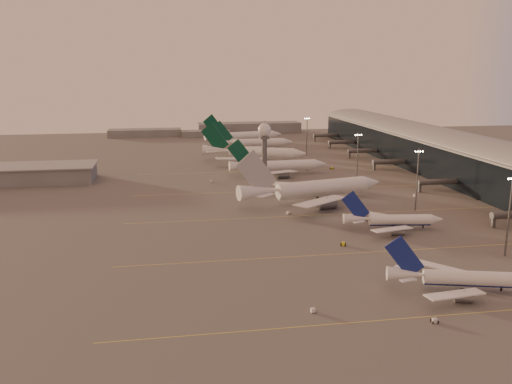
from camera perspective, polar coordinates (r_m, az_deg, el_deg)
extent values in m
plane|color=#575555|center=(159.19, 6.98, -7.84)|extent=(700.00, 700.00, 0.00)
cube|color=#D8C64C|center=(141.78, 23.13, -11.53)|extent=(180.00, 0.25, 0.02)
cube|color=#D8C64C|center=(178.31, 15.40, -5.92)|extent=(180.00, 0.25, 0.02)
cube|color=#D8C64C|center=(218.03, 10.47, -2.21)|extent=(180.00, 0.25, 0.02)
cube|color=#D8C64C|center=(259.48, 7.11, 0.34)|extent=(180.00, 0.25, 0.02)
cube|color=#D8C64C|center=(306.71, 4.46, 2.35)|extent=(180.00, 0.25, 0.02)
cube|color=black|center=(298.14, 21.14, 2.96)|extent=(36.00, 360.00, 18.00)
cylinder|color=gray|center=(296.85, 21.28, 4.67)|extent=(10.08, 360.00, 10.08)
cube|color=gray|center=(296.82, 21.28, 4.71)|extent=(40.00, 362.00, 0.80)
cube|color=#4F5156|center=(212.83, 23.72, -2.88)|extent=(1.20, 1.20, 4.40)
cylinder|color=#4F5156|center=(265.70, 18.83, 1.02)|extent=(22.00, 2.80, 2.80)
cube|color=#4F5156|center=(261.59, 16.86, 0.47)|extent=(1.20, 1.20, 4.40)
cylinder|color=#4F5156|center=(315.14, 14.06, 3.12)|extent=(22.00, 2.80, 2.80)
cube|color=#4F5156|center=(311.69, 12.34, 2.67)|extent=(1.20, 1.20, 4.40)
cylinder|color=#4F5156|center=(353.51, 11.36, 4.29)|extent=(22.00, 2.80, 2.80)
cube|color=#4F5156|center=(350.43, 9.81, 3.90)|extent=(1.20, 1.20, 4.40)
cylinder|color=#4F5156|center=(392.62, 9.19, 5.22)|extent=(22.00, 2.80, 2.80)
cube|color=#4F5156|center=(389.86, 7.78, 4.87)|extent=(1.20, 1.20, 4.40)
cylinder|color=#4F5156|center=(430.38, 7.49, 5.95)|extent=(22.00, 2.80, 2.80)
cube|color=#4F5156|center=(427.86, 6.20, 5.63)|extent=(1.20, 1.20, 4.40)
cube|color=slate|center=(297.25, -24.33, 1.67)|extent=(80.00, 25.00, 8.00)
cube|color=gray|center=(296.54, -24.41, 2.47)|extent=(82.00, 27.00, 0.60)
cylinder|color=#4F5156|center=(270.67, 0.88, 3.33)|extent=(2.60, 2.60, 22.00)
cylinder|color=#4F5156|center=(268.99, 0.89, 5.75)|extent=(5.20, 5.20, 1.20)
sphere|color=white|center=(268.52, 0.89, 6.57)|extent=(6.40, 6.40, 6.40)
cylinder|color=#4F5156|center=(268.14, 0.89, 7.36)|extent=(0.16, 0.16, 2.00)
cylinder|color=#4F5156|center=(180.26, 25.09, -2.35)|extent=(0.56, 0.56, 25.00)
sphere|color=#FFEABF|center=(176.94, 25.04, 1.25)|extent=(0.56, 0.56, 0.56)
sphere|color=#FFEABF|center=(177.51, 25.31, 1.26)|extent=(0.56, 0.56, 0.56)
cylinder|color=#4F5156|center=(224.91, 16.61, 1.19)|extent=(0.56, 0.56, 25.00)
cube|color=#4F5156|center=(222.88, 16.80, 4.21)|extent=(3.60, 0.25, 0.25)
sphere|color=#FFEABF|center=(222.28, 16.45, 4.11)|extent=(0.56, 0.56, 0.56)
sphere|color=#FFEABF|center=(222.72, 16.68, 4.11)|extent=(0.56, 0.56, 0.56)
sphere|color=#FFEABF|center=(223.16, 16.91, 4.11)|extent=(0.56, 0.56, 0.56)
sphere|color=#FFEABF|center=(223.61, 17.14, 4.11)|extent=(0.56, 0.56, 0.56)
cylinder|color=#4F5156|center=(272.70, 10.63, 3.50)|extent=(0.56, 0.56, 25.00)
cube|color=#4F5156|center=(271.03, 10.73, 6.01)|extent=(3.60, 0.25, 0.25)
sphere|color=#FFEABF|center=(270.57, 10.43, 5.92)|extent=(0.56, 0.56, 0.56)
sphere|color=#FFEABF|center=(270.91, 10.63, 5.92)|extent=(0.56, 0.56, 0.56)
sphere|color=#FFEABF|center=(271.25, 10.83, 5.92)|extent=(0.56, 0.56, 0.56)
sphere|color=#FFEABF|center=(271.60, 11.03, 5.92)|extent=(0.56, 0.56, 0.56)
cylinder|color=#4F5156|center=(357.12, 5.37, 5.87)|extent=(0.56, 0.56, 25.00)
cube|color=#4F5156|center=(355.84, 5.41, 7.78)|extent=(3.60, 0.25, 0.25)
sphere|color=#FFEABF|center=(355.50, 5.18, 7.72)|extent=(0.56, 0.56, 0.56)
sphere|color=#FFEABF|center=(355.75, 5.33, 7.72)|extent=(0.56, 0.56, 0.56)
sphere|color=#FFEABF|center=(356.01, 5.49, 7.72)|extent=(0.56, 0.56, 0.56)
sphere|color=#FFEABF|center=(356.27, 5.65, 7.72)|extent=(0.56, 0.56, 0.56)
cube|color=slate|center=(465.78, -11.61, 6.13)|extent=(60.00, 18.00, 6.00)
cube|color=slate|center=(480.89, -0.73, 6.78)|extent=(90.00, 20.00, 9.00)
cube|color=slate|center=(456.83, -5.33, 6.15)|extent=(40.00, 15.00, 5.00)
cylinder|color=white|center=(150.87, 21.40, -8.62)|extent=(22.49, 9.63, 3.79)
cylinder|color=navy|center=(151.17, 21.38, -8.92)|extent=(21.77, 8.48, 2.73)
cone|color=white|center=(147.23, 15.42, -8.51)|extent=(10.02, 6.16, 3.79)
cube|color=white|center=(141.35, 20.20, -10.27)|extent=(16.55, 7.12, 1.19)
cylinder|color=slate|center=(144.67, 20.99, -10.54)|extent=(4.82, 3.53, 2.47)
cube|color=slate|center=(144.26, 21.03, -10.15)|extent=(0.36, 0.32, 1.52)
cube|color=white|center=(158.21, 18.58, -7.64)|extent=(14.26, 13.81, 1.19)
cylinder|color=slate|center=(157.43, 19.68, -8.51)|extent=(4.82, 3.53, 2.47)
cube|color=slate|center=(157.06, 19.71, -8.14)|extent=(0.36, 0.32, 1.52)
cube|color=navy|center=(145.54, 15.34, -6.79)|extent=(10.13, 3.13, 11.31)
cube|color=white|center=(143.25, 15.71, -9.10)|extent=(4.54, 2.37, 0.25)
cube|color=white|center=(151.17, 15.17, -7.88)|extent=(4.30, 4.07, 0.25)
cylinder|color=black|center=(154.28, 24.40, -9.45)|extent=(0.50, 0.50, 1.00)
cylinder|color=black|center=(153.28, 20.46, -9.22)|extent=(1.19, 0.78, 1.10)
cylinder|color=black|center=(149.35, 20.87, -9.85)|extent=(1.19, 0.78, 1.10)
cylinder|color=white|center=(199.22, 14.92, -2.98)|extent=(22.34, 6.79, 3.75)
cylinder|color=navy|center=(199.45, 14.91, -3.21)|extent=(21.76, 5.69, 2.70)
cone|color=white|center=(203.33, 18.48, -2.90)|extent=(4.75, 4.31, 3.75)
cone|color=white|center=(195.26, 10.52, -2.93)|extent=(9.67, 5.00, 3.75)
cube|color=white|center=(189.41, 14.11, -3.97)|extent=(16.24, 8.92, 1.18)
cylinder|color=slate|center=(192.64, 14.68, -4.25)|extent=(4.56, 3.01, 2.44)
cube|color=slate|center=(192.34, 14.70, -3.95)|extent=(0.33, 0.29, 1.50)
cube|color=white|center=(206.53, 12.76, -2.49)|extent=(15.06, 12.36, 1.18)
cylinder|color=slate|center=(205.64, 13.61, -3.09)|extent=(4.56, 3.01, 2.44)
cube|color=slate|center=(205.35, 13.62, -2.81)|extent=(0.33, 0.29, 1.50)
cube|color=navy|center=(193.96, 10.44, -1.62)|extent=(10.24, 1.78, 11.18)
cube|color=white|center=(191.24, 10.79, -3.26)|extent=(4.55, 2.84, 0.25)
cube|color=white|center=(199.26, 10.28, -2.57)|extent=(4.43, 3.71, 0.25)
cylinder|color=black|center=(202.44, 17.16, -3.63)|extent=(0.49, 0.49, 0.99)
cylinder|color=black|center=(201.42, 14.22, -3.51)|extent=(1.14, 0.64, 1.09)
cylinder|color=black|center=(197.42, 14.56, -3.87)|extent=(1.14, 0.64, 1.09)
cylinder|color=white|center=(235.21, 6.96, 0.16)|extent=(42.28, 15.93, 6.55)
cylinder|color=white|center=(235.54, 6.95, -0.19)|extent=(41.05, 13.96, 4.71)
cone|color=white|center=(248.33, 11.98, 0.65)|extent=(9.39, 8.22, 6.55)
cone|color=white|center=(222.09, 0.28, -0.29)|extent=(18.60, 10.38, 6.55)
cube|color=white|center=(215.84, 6.87, -1.31)|extent=(27.22, 25.05, 1.94)
cylinder|color=slate|center=(222.41, 7.47, -1.61)|extent=(8.87, 5.99, 4.25)
cube|color=slate|center=(222.04, 7.48, -1.23)|extent=(0.37, 0.33, 2.62)
cube|color=white|center=(245.86, 2.88, 0.53)|extent=(30.85, 14.42, 1.94)
cylinder|color=slate|center=(245.05, 4.35, -0.17)|extent=(8.87, 5.99, 4.25)
cube|color=slate|center=(244.72, 4.36, 0.17)|extent=(0.37, 0.33, 2.62)
cube|color=#A3A6AB|center=(220.11, 0.07, 1.65)|extent=(17.75, 4.50, 19.43)
cube|color=white|center=(214.68, 1.04, -0.71)|extent=(8.21, 7.48, 0.26)
cube|color=white|center=(229.22, -0.59, 0.17)|extent=(8.58, 4.76, 0.26)
cylinder|color=black|center=(244.24, 10.18, -0.44)|extent=(0.53, 0.53, 1.06)
cylinder|color=black|center=(236.47, 5.94, -0.73)|extent=(1.25, 0.78, 1.16)
cylinder|color=black|center=(232.53, 6.49, -0.98)|extent=(1.25, 0.78, 1.16)
cylinder|color=white|center=(293.05, 3.07, 2.63)|extent=(33.41, 7.07, 5.35)
cylinder|color=white|center=(293.27, 3.07, 2.39)|extent=(32.67, 5.54, 3.85)
cone|color=white|center=(298.92, 6.73, 2.76)|extent=(6.69, 5.68, 5.35)
cone|color=white|center=(287.57, -1.46, 2.58)|extent=(14.17, 6.07, 5.35)
cube|color=white|center=(277.88, 2.21, 1.87)|extent=(23.52, 17.18, 1.58)
cylinder|color=slate|center=(282.47, 2.84, 1.59)|extent=(6.59, 3.81, 3.48)
cube|color=slate|center=(282.23, 2.84, 1.84)|extent=(0.29, 0.24, 2.14)
cube|color=white|center=(304.49, 0.88, 2.86)|extent=(24.18, 15.24, 1.58)
cylinder|color=slate|center=(302.69, 1.77, 2.37)|extent=(6.59, 3.81, 3.48)
cube|color=slate|center=(302.46, 1.77, 2.60)|extent=(0.29, 0.24, 2.14)
cube|color=#083C2B|center=(286.36, -1.60, 3.83)|extent=(14.72, 1.09, 15.83)
cube|color=white|center=(281.31, -1.25, 2.37)|extent=(6.78, 5.22, 0.23)
cube|color=white|center=(293.71, -1.74, 2.82)|extent=(6.85, 4.73, 0.23)
cylinder|color=black|center=(297.25, 5.41, 2.08)|extent=(0.46, 0.46, 0.92)
cylinder|color=black|center=(294.88, 2.46, 2.05)|extent=(1.04, 0.51, 1.01)
cylinder|color=black|center=(291.03, 2.66, 1.90)|extent=(1.04, 0.51, 1.01)
cylinder|color=white|center=(330.24, 0.54, 3.94)|extent=(39.34, 18.98, 6.36)
cylinder|color=white|center=(330.47, 0.54, 3.70)|extent=(38.01, 17.04, 4.58)
cone|color=white|center=(327.40, 4.62, 3.82)|extent=(9.30, 8.52, 6.36)
cone|color=white|center=(335.62, -4.19, 4.19)|extent=(17.71, 11.45, 6.36)
cube|color=white|center=(316.01, -1.68, 3.32)|extent=(29.32, 10.94, 1.88)
cylinder|color=slate|center=(319.35, -0.69, 2.95)|extent=(8.57, 6.42, 4.14)
cube|color=slate|center=(319.10, -0.69, 3.22)|extent=(0.40, 0.37, 2.54)
cube|color=white|center=(348.18, -0.61, 4.23)|extent=(24.33, 25.52, 1.88)
cylinder|color=slate|center=(343.96, 0.07, 3.68)|extent=(8.57, 6.42, 4.14)
cube|color=slate|center=(343.72, 0.07, 3.92)|extent=(0.40, 0.37, 2.54)
cube|color=#083C2B|center=(334.75, -4.35, 5.48)|extent=(16.65, 6.12, 18.83)
cube|color=white|center=(328.35, -4.56, 4.02)|extent=(7.92, 3.75, 0.27)
cube|color=white|center=(343.00, -3.93, 4.41)|extent=(7.41, 7.43, 0.27)
cylinder|color=black|center=(328.88, 3.13, 3.19)|extent=(0.55, 0.55, 1.10)
cylinder|color=black|center=(333.73, 0.07, 3.36)|extent=(1.32, 0.91, 1.21)
cylinder|color=black|center=(329.04, -0.07, 3.22)|extent=(1.32, 0.91, 1.21)
cylinder|color=white|center=(380.15, 0.27, 5.06)|extent=(34.97, 6.14, 5.63)
cylinder|color=white|center=(380.33, 0.27, 4.87)|extent=(34.25, 4.55, 4.05)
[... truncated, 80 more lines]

